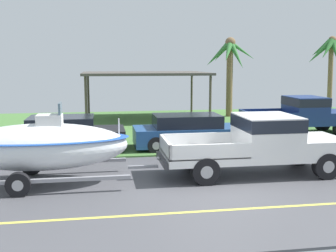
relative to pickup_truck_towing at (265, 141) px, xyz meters
The scene contains 9 objects.
ground 7.57m from the pickup_truck_towing, 104.14° to the left, with size 36.00×22.00×0.11m.
pickup_truck_towing is the anchor object (origin of this frame).
boat_on_trailer 6.70m from the pickup_truck_towing, behind, with size 6.05×2.39×2.33m.
parked_pickup_background 7.88m from the pickup_truck_towing, 54.25° to the left, with size 5.44×2.02×1.83m.
parked_sedan_near 7.70m from the pickup_truck_towing, 145.77° to the left, with size 4.40×1.93×1.38m.
parked_sedan_far 4.41m from the pickup_truck_towing, 108.95° to the left, with size 4.71×1.82×1.38m.
carport_awning 13.12m from the pickup_truck_towing, 100.46° to the left, with size 7.32×5.27×2.87m.
palm_tree_near_left 15.40m from the pickup_truck_towing, 52.96° to the left, with size 3.33×2.84×5.06m.
palm_tree_mid 13.71m from the pickup_truck_towing, 77.28° to the left, with size 3.23×2.65×5.00m.
Camera 1 is at (-3.17, -10.79, 3.46)m, focal length 44.16 mm.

